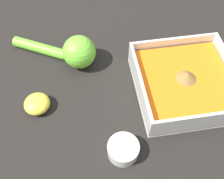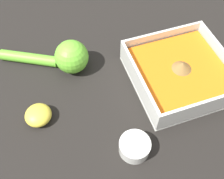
% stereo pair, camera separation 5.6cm
% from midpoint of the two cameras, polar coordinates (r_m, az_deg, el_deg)
% --- Properties ---
extents(ground_plane, '(4.00, 4.00, 0.00)m').
position_cam_midpoint_polar(ground_plane, '(0.61, 16.98, -1.50)').
color(ground_plane, black).
extents(square_dish, '(0.21, 0.21, 0.06)m').
position_cam_midpoint_polar(square_dish, '(0.61, 18.06, 1.08)').
color(square_dish, silver).
rests_on(square_dish, ground_plane).
extents(spice_bowl, '(0.06, 0.06, 0.03)m').
position_cam_midpoint_polar(spice_bowl, '(0.51, 5.63, -13.14)').
color(spice_bowl, silver).
rests_on(spice_bowl, ground_plane).
extents(lemon_squeezer, '(0.14, 0.20, 0.08)m').
position_cam_midpoint_polar(lemon_squeezer, '(0.62, -6.10, 8.11)').
color(lemon_squeezer, '#6BC633').
rests_on(lemon_squeezer, ground_plane).
extents(lemon_half, '(0.06, 0.06, 0.03)m').
position_cam_midpoint_polar(lemon_half, '(0.57, -13.36, -3.25)').
color(lemon_half, yellow).
rests_on(lemon_half, ground_plane).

